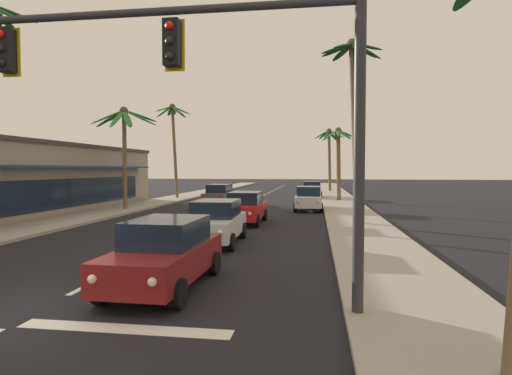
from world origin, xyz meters
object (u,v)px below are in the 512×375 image
(sedan_oncoming_far, at_px, (220,195))
(palm_left_third, at_px, (124,130))
(sedan_parked_nearest_kerb, at_px, (312,190))
(palm_right_third, at_px, (339,150))
(traffic_signal_mast, at_px, (176,69))
(sedan_third_in_queue, at_px, (216,222))
(sedan_lead_at_stop_bar, at_px, (165,253))
(palm_left_farthest, at_px, (173,127))
(palm_right_farthest, at_px, (329,148))
(sedan_fifth_in_queue, at_px, (245,207))
(palm_right_second, at_px, (354,93))
(sedan_parked_mid_kerb, at_px, (308,198))

(sedan_oncoming_far, bearing_deg, palm_left_third, -138.11)
(sedan_parked_nearest_kerb, bearing_deg, palm_right_third, -57.27)
(traffic_signal_mast, bearing_deg, sedan_oncoming_far, 101.18)
(sedan_oncoming_far, height_order, palm_right_third, palm_right_third)
(sedan_third_in_queue, bearing_deg, palm_left_third, 128.99)
(sedan_lead_at_stop_bar, distance_m, palm_left_third, 20.57)
(traffic_signal_mast, height_order, palm_left_farthest, palm_left_farthest)
(sedan_lead_at_stop_bar, bearing_deg, sedan_third_in_queue, 91.99)
(palm_right_farthest, bearing_deg, sedan_fifth_in_queue, -99.66)
(palm_right_third, height_order, palm_right_farthest, palm_right_farthest)
(sedan_oncoming_far, distance_m, palm_left_farthest, 10.75)
(palm_right_third, bearing_deg, sedan_lead_at_stop_bar, -101.39)
(sedan_fifth_in_queue, height_order, palm_right_second, palm_right_second)
(palm_left_third, relative_size, palm_left_farthest, 0.78)
(palm_right_second, relative_size, palm_right_farthest, 1.18)
(sedan_fifth_in_queue, xyz_separation_m, palm_left_farthest, (-9.95, 16.94, 6.07))
(sedan_parked_mid_kerb, height_order, palm_left_third, palm_left_third)
(sedan_oncoming_far, xyz_separation_m, sedan_parked_nearest_kerb, (7.24, 8.95, 0.00))
(sedan_third_in_queue, xyz_separation_m, palm_left_farthest, (-9.82, 23.00, 6.07))
(sedan_parked_nearest_kerb, relative_size, sedan_parked_mid_kerb, 1.00)
(sedan_lead_at_stop_bar, xyz_separation_m, sedan_parked_nearest_kerb, (3.30, 31.57, 0.00))
(palm_left_third, distance_m, palm_left_farthest, 11.56)
(palm_right_third, relative_size, palm_right_farthest, 0.82)
(sedan_parked_mid_kerb, xyz_separation_m, palm_left_third, (-12.67, -2.03, 4.74))
(sedan_third_in_queue, distance_m, sedan_oncoming_far, 16.97)
(sedan_parked_mid_kerb, xyz_separation_m, palm_right_second, (2.38, -7.58, 5.90))
(palm_right_second, bearing_deg, sedan_third_in_queue, -133.73)
(sedan_lead_at_stop_bar, bearing_deg, palm_left_farthest, 109.04)
(sedan_fifth_in_queue, distance_m, palm_right_farthest, 32.57)
(traffic_signal_mast, xyz_separation_m, sedan_third_in_queue, (-1.05, 7.59, -4.05))
(palm_right_farthest, bearing_deg, sedan_lead_at_stop_bar, -96.92)
(sedan_parked_nearest_kerb, relative_size, palm_left_farthest, 0.49)
(palm_right_third, bearing_deg, palm_left_third, -145.68)
(sedan_third_in_queue, bearing_deg, palm_left_farthest, 113.12)
(sedan_parked_mid_kerb, relative_size, palm_left_third, 0.62)
(palm_left_third, bearing_deg, sedan_third_in_queue, -51.01)
(palm_left_farthest, distance_m, palm_right_farthest, 21.39)
(sedan_parked_nearest_kerb, height_order, palm_right_third, palm_right_third)
(sedan_lead_at_stop_bar, relative_size, palm_right_second, 0.47)
(sedan_oncoming_far, distance_m, palm_right_second, 15.36)
(palm_right_second, distance_m, palm_right_third, 16.05)
(sedan_fifth_in_queue, relative_size, palm_right_farthest, 0.55)
(sedan_lead_at_stop_bar, distance_m, palm_right_third, 28.76)
(palm_right_farthest, bearing_deg, palm_right_second, -89.66)
(traffic_signal_mast, xyz_separation_m, palm_left_farthest, (-10.87, 30.59, 2.02))
(sedan_fifth_in_queue, distance_m, palm_left_third, 11.91)
(palm_left_farthest, height_order, palm_right_farthest, palm_left_farthest)
(palm_left_farthest, xyz_separation_m, palm_right_second, (15.54, -17.02, -0.17))
(palm_left_third, bearing_deg, sedan_fifth_in_queue, -30.02)
(traffic_signal_mast, bearing_deg, sedan_third_in_queue, 97.88)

